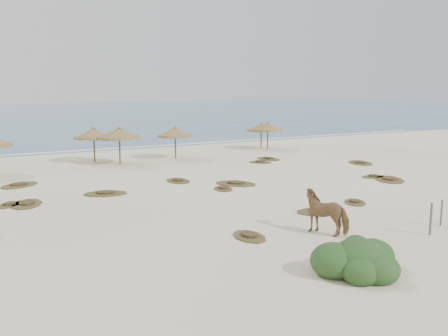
{
  "coord_description": "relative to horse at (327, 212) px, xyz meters",
  "views": [
    {
      "loc": [
        -13.43,
        -18.3,
        6.03
      ],
      "look_at": [
        -1.28,
        5.0,
        1.45
      ],
      "focal_mm": 40.0,
      "sensor_mm": 36.0,
      "label": 1
    }
  ],
  "objects": [
    {
      "name": "ground",
      "position": [
        0.81,
        3.03,
        -0.87
      ],
      "size": [
        160.0,
        160.0,
        0.0
      ],
      "primitive_type": "plane",
      "color": "#F2E6C7",
      "rests_on": "ground"
    },
    {
      "name": "bush",
      "position": [
        -1.89,
        -3.91,
        -0.43
      ],
      "size": [
        3.0,
        2.64,
        1.34
      ],
      "rotation": [
        0.0,
        0.0,
        -0.3
      ],
      "color": "#2C4E21",
      "rests_on": "ground"
    },
    {
      "name": "palapa_5",
      "position": [
        11.03,
        22.86,
        1.05
      ],
      "size": [
        3.14,
        3.14,
        2.47
      ],
      "rotation": [
        0.0,
        0.0,
        -0.22
      ],
      "color": "brown",
      "rests_on": "ground"
    },
    {
      "name": "palapa_4",
      "position": [
        2.0,
        21.08,
        1.19
      ],
      "size": [
        3.58,
        3.58,
        2.65
      ],
      "rotation": [
        0.0,
        0.0,
        -0.32
      ],
      "color": "brown",
      "rests_on": "ground"
    },
    {
      "name": "palapa_6",
      "position": [
        11.41,
        22.36,
        1.1
      ],
      "size": [
        2.79,
        2.79,
        2.54
      ],
      "rotation": [
        0.0,
        0.0,
        -0.03
      ],
      "color": "brown",
      "rests_on": "ground"
    },
    {
      "name": "scrub_6",
      "position": [
        -10.06,
        15.55,
        -0.82
      ],
      "size": [
        2.81,
        2.58,
        0.16
      ],
      "rotation": [
        0.0,
        0.0,
        0.59
      ],
      "color": "brown",
      "rests_on": "ground"
    },
    {
      "name": "scrub_5",
      "position": [
        13.3,
        12.47,
        -0.82
      ],
      "size": [
        2.3,
        2.84,
        0.16
      ],
      "rotation": [
        0.0,
        0.0,
        1.25
      ],
      "color": "brown",
      "rests_on": "ground"
    },
    {
      "name": "scrub_1",
      "position": [
        -6.15,
        11.04,
        -0.82
      ],
      "size": [
        2.69,
        2.14,
        0.16
      ],
      "rotation": [
        0.0,
        0.0,
        2.85
      ],
      "color": "brown",
      "rests_on": "ground"
    },
    {
      "name": "scrub_2",
      "position": [
        0.06,
        9.16,
        -0.82
      ],
      "size": [
        1.33,
        1.74,
        0.16
      ],
      "rotation": [
        0.0,
        0.0,
        1.35
      ],
      "color": "brown",
      "rests_on": "ground"
    },
    {
      "name": "scrub_11",
      "position": [
        -3.07,
        0.92,
        -0.82
      ],
      "size": [
        1.21,
        1.81,
        0.16
      ],
      "rotation": [
        0.0,
        0.0,
        1.53
      ],
      "color": "brown",
      "rests_on": "ground"
    },
    {
      "name": "foam_line",
      "position": [
        0.81,
        29.03,
        -0.86
      ],
      "size": [
        70.0,
        0.6,
        0.01
      ],
      "primitive_type": "cube",
      "color": "white",
      "rests_on": "ground"
    },
    {
      "name": "scrub_3",
      "position": [
        1.4,
        10.1,
        -0.82
      ],
      "size": [
        2.84,
        2.98,
        0.16
      ],
      "rotation": [
        0.0,
        0.0,
        2.25
      ],
      "color": "brown",
      "rests_on": "ground"
    },
    {
      "name": "scrub_10",
      "position": [
        6.85,
        16.19,
        -0.82
      ],
      "size": [
        2.03,
        1.95,
        0.16
      ],
      "rotation": [
        0.0,
        0.0,
        2.44
      ],
      "color": "brown",
      "rests_on": "ground"
    },
    {
      "name": "scrub_15",
      "position": [
        -10.21,
        10.51,
        -0.82
      ],
      "size": [
        2.02,
        2.55,
        0.16
      ],
      "rotation": [
        0.0,
        0.0,
        1.28
      ],
      "color": "brown",
      "rests_on": "ground"
    },
    {
      "name": "fence_post_near",
      "position": [
        3.47,
        -2.13,
        -0.22
      ],
      "size": [
        0.11,
        0.11,
        1.3
      ],
      "primitive_type": "cylinder",
      "rotation": [
        0.0,
        0.0,
        -0.19
      ],
      "color": "#6D5F51",
      "rests_on": "ground"
    },
    {
      "name": "scrub_13",
      "position": [
        -1.32,
        12.46,
        -0.82
      ],
      "size": [
        1.38,
        2.04,
        0.16
      ],
      "rotation": [
        0.0,
        0.0,
        1.62
      ],
      "color": "brown",
      "rests_on": "ground"
    },
    {
      "name": "ocean",
      "position": [
        0.81,
        78.03,
        -0.86
      ],
      "size": [
        200.0,
        100.0,
        0.01
      ],
      "primitive_type": "cube",
      "color": "#2B5882",
      "rests_on": "ground"
    },
    {
      "name": "palapa_2",
      "position": [
        -4.1,
        22.18,
        1.28
      ],
      "size": [
        3.22,
        3.22,
        2.76
      ],
      "rotation": [
        0.0,
        0.0,
        0.1
      ],
      "color": "brown",
      "rests_on": "ground"
    },
    {
      "name": "scrub_8",
      "position": [
        -10.96,
        10.72,
        -0.82
      ],
      "size": [
        1.82,
        1.75,
        0.16
      ],
      "rotation": [
        0.0,
        0.0,
        0.7
      ],
      "color": "brown",
      "rests_on": "ground"
    },
    {
      "name": "fence_post_far",
      "position": [
        4.9,
        -1.47,
        -0.3
      ],
      "size": [
        0.09,
        0.09,
        1.13
      ],
      "primitive_type": "cylinder",
      "rotation": [
        0.0,
        0.0,
        -0.1
      ],
      "color": "#6D5F51",
      "rests_on": "ground"
    },
    {
      "name": "palapa_3",
      "position": [
        -2.66,
        20.42,
        1.37
      ],
      "size": [
        3.68,
        3.68,
        2.88
      ],
      "rotation": [
        0.0,
        0.0,
        0.22
      ],
      "color": "brown",
      "rests_on": "ground"
    },
    {
      "name": "scrub_9",
      "position": [
        1.72,
        2.69,
        -0.82
      ],
      "size": [
        2.45,
        1.91,
        0.16
      ],
      "rotation": [
        0.0,
        0.0,
        2.89
      ],
      "color": "brown",
      "rests_on": "ground"
    },
    {
      "name": "horse",
      "position": [
        0.0,
        0.0,
        0.0
      ],
      "size": [
        1.77,
        2.25,
        1.73
      ],
      "primitive_type": "imported",
      "rotation": [
        0.0,
        0.0,
        3.61
      ],
      "color": "#966E44",
      "rests_on": "ground"
    },
    {
      "name": "scrub_4",
      "position": [
        10.23,
        7.97,
        -0.82
      ],
      "size": [
        1.67,
        1.16,
        0.16
      ],
      "rotation": [
        0.0,
        0.0,
        3.06
      ],
      "color": "brown",
      "rests_on": "ground"
    },
    {
      "name": "scrub_12",
      "position": [
        4.45,
        3.27,
        -0.82
      ],
      "size": [
        1.71,
        1.88,
        0.16
      ],
      "rotation": [
        0.0,
        0.0,
        1.01
      ],
      "color": "brown",
      "rests_on": "ground"
    },
    {
      "name": "scrub_14",
      "position": [
        10.42,
        6.79,
        -0.82
      ],
      "size": [
        2.83,
        3.12,
        0.16
      ],
      "rotation": [
        0.0,
        0.0,
        1.01
      ],
      "color": "brown",
      "rests_on": "ground"
    },
    {
      "name": "scrub_7",
      "position": [
        8.26,
        17.27,
        -0.82
      ],
      "size": [
        1.8,
        2.38,
        0.16
      ],
      "rotation": [
        0.0,
        0.0,
        1.78
      ],
      "color": "brown",
      "rests_on": "ground"
    }
  ]
}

